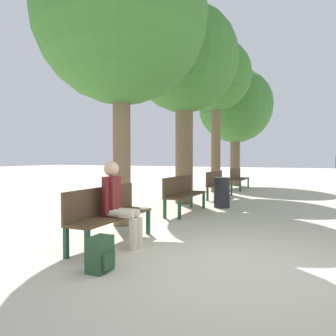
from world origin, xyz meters
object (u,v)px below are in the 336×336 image
object	(u,v)px
tree_row_1	(184,61)
person_seated	(118,201)
bench_row_0	(108,211)
bench_row_1	(182,191)
tree_row_3	(235,106)
backpack	(100,254)
bench_row_2	(218,182)
bench_row_3	(238,177)
tree_row_2	(216,77)
tree_row_0	(121,18)
trash_bin	(222,192)

from	to	relation	value
tree_row_1	person_seated	xyz separation A→B (m)	(0.80, -4.86, -3.55)
bench_row_0	bench_row_1	xyz separation A→B (m)	(0.00, 3.24, 0.00)
tree_row_3	person_seated	bearing A→B (deg)	-86.07
tree_row_3	backpack	distance (m)	13.30
bench_row_1	tree_row_1	world-z (taller)	tree_row_1
bench_row_2	backpack	xyz separation A→B (m)	(0.65, -7.59, -0.33)
bench_row_2	bench_row_1	bearing A→B (deg)	-90.00
bench_row_0	bench_row_1	bearing A→B (deg)	90.00
bench_row_1	bench_row_3	size ratio (longest dim) A/B	1.00
person_seated	tree_row_3	bearing A→B (deg)	93.93
bench_row_0	bench_row_1	world-z (taller)	same
bench_row_1	person_seated	bearing A→B (deg)	-85.92
bench_row_0	backpack	world-z (taller)	bench_row_0
tree_row_3	bench_row_2	bearing A→B (deg)	-83.71
bench_row_1	bench_row_0	bearing A→B (deg)	-90.00
tree_row_1	tree_row_2	world-z (taller)	tree_row_2
bench_row_0	tree_row_2	bearing A→B (deg)	93.95
tree_row_3	person_seated	world-z (taller)	tree_row_3
tree_row_0	tree_row_1	xyz separation A→B (m)	(0.00, 3.47, 0.08)
person_seated	tree_row_1	bearing A→B (deg)	99.38
trash_bin	bench_row_2	bearing A→B (deg)	108.66
tree_row_1	backpack	distance (m)	7.26
bench_row_3	bench_row_0	bearing A→B (deg)	-90.00
bench_row_0	bench_row_2	distance (m)	6.49
bench_row_3	tree_row_0	bearing A→B (deg)	-93.85
tree_row_0	tree_row_3	bearing A→B (deg)	90.00
bench_row_3	tree_row_1	world-z (taller)	tree_row_1
backpack	tree_row_3	bearing A→B (deg)	95.47
bench_row_0	tree_row_2	size ratio (longest dim) A/B	0.30
backpack	bench_row_2	bearing A→B (deg)	94.91
bench_row_2	tree_row_0	distance (m)	6.35
bench_row_0	person_seated	world-z (taller)	person_seated
bench_row_2	tree_row_3	bearing A→B (deg)	96.29
bench_row_2	tree_row_3	xyz separation A→B (m)	(-0.57, 5.14, 3.33)
bench_row_0	tree_row_0	size ratio (longest dim) A/B	0.31
tree_row_2	person_seated	distance (m)	9.16
tree_row_1	person_seated	distance (m)	6.07
bench_row_2	trash_bin	distance (m)	2.15
tree_row_0	tree_row_3	world-z (taller)	tree_row_0
tree_row_0	trash_bin	world-z (taller)	tree_row_0
person_seated	trash_bin	xyz separation A→B (m)	(0.45, 4.52, -0.29)
bench_row_2	trash_bin	size ratio (longest dim) A/B	2.20
bench_row_3	backpack	distance (m)	10.86
trash_bin	tree_row_3	bearing A→B (deg)	99.91
backpack	tree_row_2	bearing A→B (deg)	97.46
bench_row_1	tree_row_3	xyz separation A→B (m)	(-0.57, 8.38, 3.33)
tree_row_1	tree_row_2	size ratio (longest dim) A/B	0.99
bench_row_3	tree_row_2	xyz separation A→B (m)	(-0.57, -1.52, 4.02)
bench_row_1	tree_row_2	distance (m)	6.41
bench_row_1	tree_row_2	size ratio (longest dim) A/B	0.30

